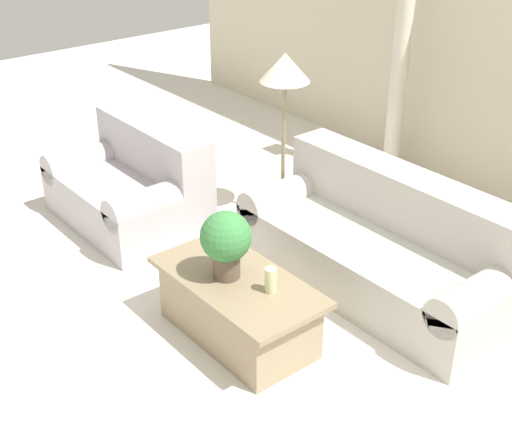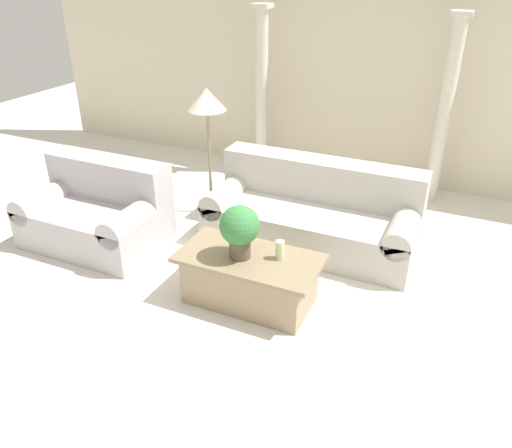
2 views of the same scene
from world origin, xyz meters
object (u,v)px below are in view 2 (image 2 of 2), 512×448
(sofa_long, at_px, (313,213))
(coffee_table, at_px, (249,278))
(potted_plant, at_px, (240,228))
(floor_lamp, at_px, (207,105))
(loveseat, at_px, (98,211))

(sofa_long, bearing_deg, coffee_table, -97.06)
(potted_plant, bearing_deg, sofa_long, 80.08)
(sofa_long, xyz_separation_m, coffee_table, (-0.16, -1.27, -0.10))
(sofa_long, bearing_deg, floor_lamp, 172.63)
(potted_plant, bearing_deg, coffee_table, 27.13)
(coffee_table, bearing_deg, floor_lamp, 129.63)
(loveseat, distance_m, potted_plant, 1.97)
(coffee_table, height_order, floor_lamp, floor_lamp)
(coffee_table, xyz_separation_m, floor_lamp, (-1.20, 1.44, 1.08))
(coffee_table, height_order, potted_plant, potted_plant)
(sofa_long, distance_m, potted_plant, 1.39)
(sofa_long, relative_size, coffee_table, 1.77)
(coffee_table, bearing_deg, sofa_long, 82.94)
(loveseat, bearing_deg, potted_plant, -11.11)
(floor_lamp, bearing_deg, sofa_long, -7.37)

